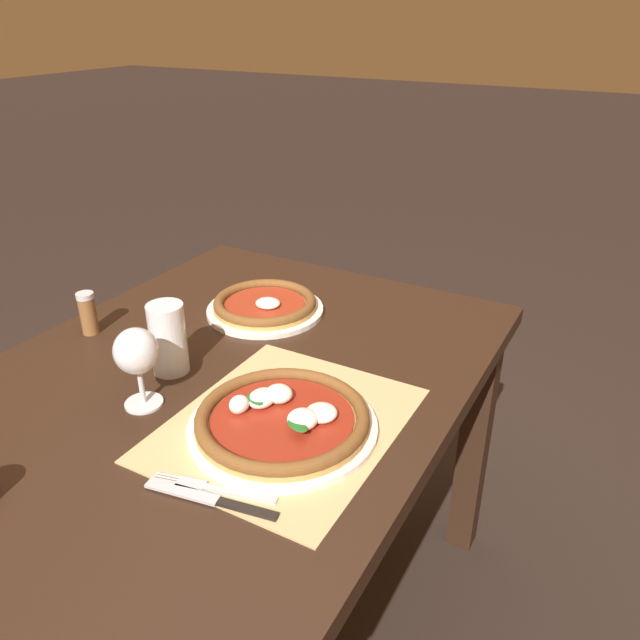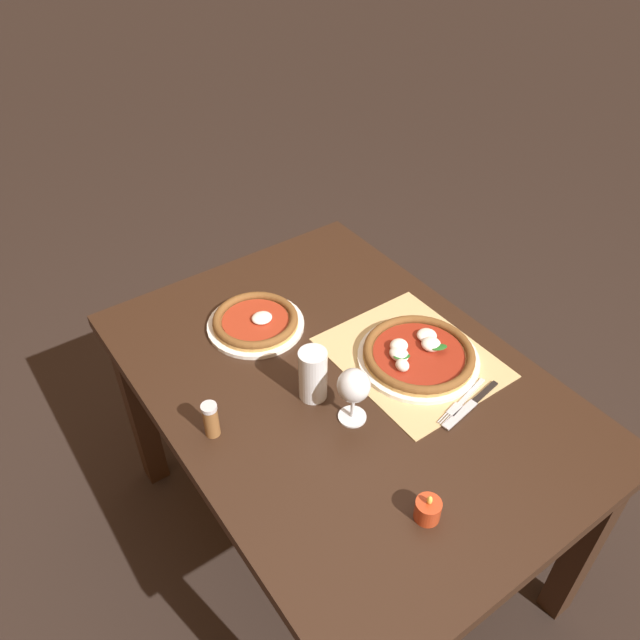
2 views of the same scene
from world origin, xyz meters
TOP-DOWN VIEW (x-y plane):
  - ground_plane at (0.00, 0.00)m, footprint 24.00×24.00m
  - dining_table at (0.00, 0.00)m, footprint 1.27×0.91m
  - paper_placemat at (-0.04, -0.20)m, footprint 0.44×0.37m
  - pizza_near at (-0.06, -0.21)m, footprint 0.33×0.33m
  - pizza_far at (0.31, 0.08)m, footprint 0.28×0.28m
  - wine_glass at (-0.12, 0.06)m, footprint 0.08×0.08m
  - pint_glass at (-0.00, 0.09)m, footprint 0.07×0.07m
  - fork at (-0.24, -0.19)m, footprint 0.06×0.20m
  - knife at (-0.26, -0.20)m, footprint 0.05×0.21m
  - votive_candle at (-0.42, 0.10)m, footprint 0.06×0.06m
  - pepper_shaker at (0.04, 0.36)m, footprint 0.04×0.04m

SIDE VIEW (x-z plane):
  - ground_plane at x=0.00m, z-range 0.00..0.00m
  - dining_table at x=0.00m, z-range 0.27..1.01m
  - paper_placemat at x=-0.04m, z-range 0.74..0.74m
  - fork at x=-0.24m, z-range 0.74..0.75m
  - knife at x=-0.26m, z-range 0.74..0.75m
  - pizza_far at x=0.31m, z-range 0.74..0.78m
  - pizza_near at x=-0.06m, z-range 0.74..0.79m
  - votive_candle at x=-0.42m, z-range 0.73..0.80m
  - pepper_shaker at x=0.04m, z-range 0.74..0.84m
  - pint_glass at x=0.00m, z-range 0.74..0.88m
  - wine_glass at x=-0.12m, z-range 0.77..0.92m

